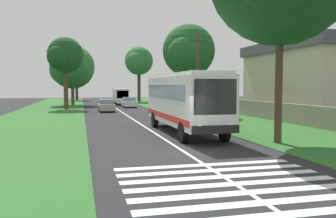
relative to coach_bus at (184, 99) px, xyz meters
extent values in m
plane|color=#262628|center=(-6.53, 1.80, -2.15)|extent=(160.00, 160.00, 0.00)
cube|color=#2D6628|center=(8.47, 10.00, -2.13)|extent=(120.00, 8.00, 0.04)
cube|color=#2D6628|center=(8.47, -6.40, -2.13)|extent=(120.00, 8.00, 0.04)
cube|color=silver|center=(8.47, 1.80, -2.14)|extent=(110.00, 0.16, 0.01)
cube|color=white|center=(-0.03, 0.00, -0.05)|extent=(11.00, 2.50, 2.90)
cube|color=slate|center=(0.27, 0.00, 0.48)|extent=(9.68, 2.54, 0.85)
cube|color=slate|center=(-5.49, 0.00, 0.30)|extent=(0.08, 2.20, 1.74)
cube|color=red|center=(-0.03, 0.00, -1.05)|extent=(10.78, 2.53, 0.36)
cube|color=white|center=(-0.03, 0.00, 1.49)|extent=(10.56, 2.30, 0.18)
cube|color=black|center=(-5.61, 0.00, -1.28)|extent=(0.16, 2.40, 0.40)
sphere|color=#F2EDCC|center=(-5.55, 0.80, -1.15)|extent=(0.24, 0.24, 0.24)
sphere|color=#F2EDCC|center=(-5.55, -0.81, -1.15)|extent=(0.24, 0.24, 0.24)
cylinder|color=black|center=(-3.93, 1.15, -1.60)|extent=(1.10, 0.32, 1.10)
cylinder|color=black|center=(3.47, 1.15, -1.60)|extent=(1.10, 0.32, 1.10)
cylinder|color=black|center=(-3.93, -1.15, -1.60)|extent=(1.10, 0.32, 1.10)
cylinder|color=black|center=(3.47, -1.15, -1.60)|extent=(1.10, 0.32, 1.10)
cube|color=silver|center=(-14.54, 1.80, -2.14)|extent=(0.45, 6.80, 0.01)
cube|color=silver|center=(-13.64, 1.80, -2.14)|extent=(0.45, 6.80, 0.01)
cube|color=silver|center=(-12.74, 1.80, -2.14)|extent=(0.45, 6.80, 0.01)
cube|color=silver|center=(-11.84, 1.80, -2.14)|extent=(0.45, 6.80, 0.01)
cube|color=silver|center=(-10.94, 1.80, -2.14)|extent=(0.45, 6.80, 0.01)
cube|color=silver|center=(-10.04, 1.80, -2.14)|extent=(0.45, 6.80, 0.01)
cube|color=silver|center=(-9.14, 1.80, -2.14)|extent=(0.45, 6.80, 0.01)
cube|color=#B7A893|center=(20.70, 3.42, -1.62)|extent=(4.30, 1.75, 0.70)
cube|color=slate|center=(20.60, 3.42, -0.99)|extent=(2.00, 1.61, 0.55)
cylinder|color=black|center=(19.35, 4.20, -1.83)|extent=(0.64, 0.22, 0.64)
cylinder|color=black|center=(22.05, 4.20, -1.83)|extent=(0.64, 0.22, 0.64)
cylinder|color=black|center=(19.35, 2.64, -1.83)|extent=(0.64, 0.22, 0.64)
cylinder|color=black|center=(22.05, 2.64, -1.83)|extent=(0.64, 0.22, 0.64)
cube|color=silver|center=(28.28, -0.21, -1.62)|extent=(4.30, 1.75, 0.70)
cube|color=slate|center=(28.18, -0.21, -0.99)|extent=(2.00, 1.61, 0.55)
cylinder|color=black|center=(26.93, 0.57, -1.83)|extent=(0.64, 0.22, 0.64)
cylinder|color=black|center=(29.63, 0.57, -1.83)|extent=(0.64, 0.22, 0.64)
cylinder|color=black|center=(26.93, -0.99, -1.83)|extent=(0.64, 0.22, 0.64)
cylinder|color=black|center=(29.63, -0.99, -1.83)|extent=(0.64, 0.22, 0.64)
cube|color=silver|center=(36.36, 0.09, -0.67)|extent=(6.00, 2.10, 2.10)
cube|color=slate|center=(36.56, 0.09, -0.29)|extent=(5.04, 2.13, 0.70)
cube|color=slate|center=(33.39, 0.09, -0.46)|extent=(0.06, 1.76, 1.18)
cylinder|color=black|center=(34.46, 1.04, -1.77)|extent=(0.76, 0.24, 0.76)
cylinder|color=black|center=(38.26, 1.04, -1.77)|extent=(0.76, 0.24, 0.76)
cylinder|color=black|center=(34.46, -0.86, -1.77)|extent=(0.76, 0.24, 0.76)
cylinder|color=black|center=(38.26, -0.86, -1.77)|extent=(0.76, 0.24, 0.76)
cylinder|color=brown|center=(35.29, 7.55, -0.09)|extent=(0.49, 0.49, 4.03)
sphere|color=#286B2D|center=(35.29, 7.55, 3.78)|extent=(6.74, 6.74, 6.74)
sphere|color=#286B2D|center=(37.31, 7.55, 3.27)|extent=(4.63, 4.63, 4.63)
sphere|color=#286B2D|center=(33.60, 8.56, 3.27)|extent=(4.49, 4.49, 4.49)
cylinder|color=#3D2D1E|center=(57.02, 7.17, 1.17)|extent=(0.60, 0.60, 6.55)
sphere|color=#19471E|center=(57.02, 7.17, 5.74)|extent=(4.73, 4.73, 4.73)
sphere|color=#19471E|center=(58.44, 7.17, 5.39)|extent=(3.38, 3.38, 3.38)
sphere|color=#19471E|center=(55.84, 7.88, 5.39)|extent=(3.05, 3.05, 3.05)
cylinder|color=#4C3826|center=(26.19, 8.18, 0.72)|extent=(0.56, 0.56, 5.64)
sphere|color=#19471E|center=(26.19, 8.18, 4.79)|extent=(4.57, 4.57, 4.57)
sphere|color=#19471E|center=(27.57, 8.18, 4.45)|extent=(3.24, 3.24, 3.24)
sphere|color=#19471E|center=(25.05, 8.87, 4.45)|extent=(2.99, 2.99, 2.99)
cylinder|color=#4C3826|center=(-5.24, -3.55, 1.21)|extent=(0.38, 0.38, 6.64)
cylinder|color=#4C3826|center=(13.60, -4.48, 0.44)|extent=(0.49, 0.49, 5.08)
sphere|color=#1E5623|center=(13.60, -4.48, 4.45)|extent=(5.36, 5.36, 5.36)
sphere|color=#1E5623|center=(15.21, -4.48, 4.05)|extent=(4.02, 4.02, 4.02)
sphere|color=#1E5623|center=(12.26, -3.67, 4.05)|extent=(3.43, 3.43, 3.43)
cylinder|color=#3D2D1E|center=(45.79, -4.43, 1.01)|extent=(0.59, 0.59, 6.23)
sphere|color=#286B2D|center=(45.79, -4.43, 5.60)|extent=(5.35, 5.35, 5.35)
sphere|color=#286B2D|center=(47.39, -4.43, 5.20)|extent=(3.56, 3.56, 3.56)
sphere|color=#286B2D|center=(44.45, -3.62, 5.20)|extent=(3.83, 3.83, 3.83)
cylinder|color=#473828|center=(6.01, -2.93, 1.49)|extent=(0.24, 0.24, 7.18)
cube|color=#3D3326|center=(6.01, -2.93, 4.48)|extent=(0.12, 1.40, 0.12)
cube|color=gray|center=(13.47, -9.80, -1.33)|extent=(70.00, 0.40, 1.54)
cube|color=beige|center=(9.30, -15.96, 0.97)|extent=(13.90, 8.27, 6.23)
cube|color=#4C4C56|center=(9.30, -15.96, 4.62)|extent=(14.50, 8.87, 1.07)
camera|label=1|loc=(-21.76, 6.29, 0.82)|focal=38.33mm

